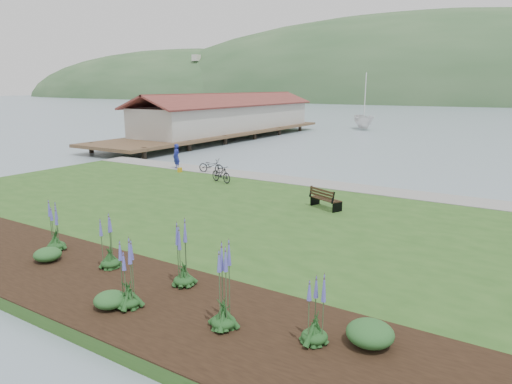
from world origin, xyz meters
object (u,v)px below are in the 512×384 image
Objects in this scene: sailboat at (363,129)px; park_bench at (324,198)px; bicycle_a at (211,166)px; person at (176,154)px.

park_bench is at bearing -109.48° from sailboat.
park_bench is 0.97× the size of bicycle_a.
sailboat reaches higher than bicycle_a.
person reaches higher than park_bench.
park_bench reaches higher than bicycle_a.
park_bench is at bearing 1.13° from person.
park_bench is 47.78m from sailboat.
sailboat reaches higher than park_bench.
bicycle_a is 41.25m from sailboat.
person is 0.08× the size of sailboat.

